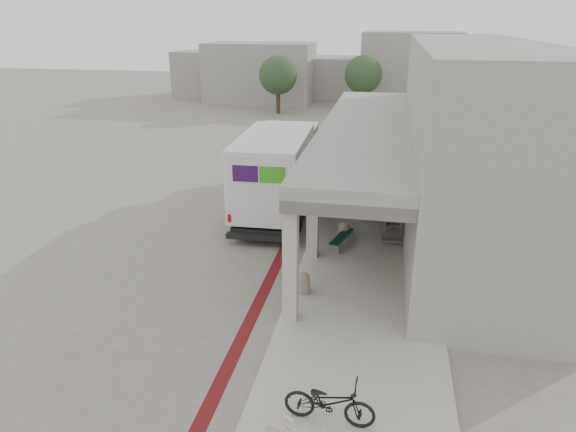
% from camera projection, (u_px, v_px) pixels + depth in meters
% --- Properties ---
extents(ground, '(120.00, 120.00, 0.00)m').
position_uv_depth(ground, '(250.00, 259.00, 17.70)').
color(ground, slate).
rests_on(ground, ground).
extents(bike_lane_stripe, '(0.35, 40.00, 0.01)m').
position_uv_depth(bike_lane_stripe, '(289.00, 239.00, 19.35)').
color(bike_lane_stripe, '#5B1212').
rests_on(bike_lane_stripe, ground).
extents(sidewalk, '(4.40, 28.00, 0.12)m').
position_uv_depth(sidewalk, '(367.00, 268.00, 16.97)').
color(sidewalk, '#9E978D').
rests_on(sidewalk, ground).
extents(transit_building, '(7.60, 17.00, 7.00)m').
position_uv_depth(transit_building, '(453.00, 142.00, 19.36)').
color(transit_building, gray).
rests_on(transit_building, ground).
extents(distant_backdrop, '(28.00, 10.00, 6.50)m').
position_uv_depth(distant_backdrop, '(317.00, 72.00, 50.03)').
color(distant_backdrop, gray).
rests_on(distant_backdrop, ground).
extents(tree_left, '(3.20, 3.20, 4.80)m').
position_uv_depth(tree_left, '(278.00, 75.00, 43.03)').
color(tree_left, '#38281C').
rests_on(tree_left, ground).
extents(tree_mid, '(3.20, 3.20, 4.80)m').
position_uv_depth(tree_mid, '(363.00, 75.00, 43.61)').
color(tree_mid, '#38281C').
rests_on(tree_mid, ground).
extents(tree_right, '(3.20, 3.20, 4.80)m').
position_uv_depth(tree_right, '(463.00, 78.00, 41.26)').
color(tree_right, '#38281C').
rests_on(tree_right, ground).
extents(fedex_truck, '(2.79, 8.21, 3.47)m').
position_uv_depth(fedex_truck, '(279.00, 169.00, 21.58)').
color(fedex_truck, black).
rests_on(fedex_truck, ground).
extents(bench, '(0.77, 1.68, 0.39)m').
position_uv_depth(bench, '(342.00, 239.00, 18.38)').
color(bench, gray).
rests_on(bench, sidewalk).
extents(bollard_near, '(0.43, 0.43, 0.64)m').
position_uv_depth(bollard_near, '(303.00, 282.00, 15.28)').
color(bollard_near, gray).
rests_on(bollard_near, sidewalk).
extents(bollard_far, '(0.44, 0.44, 0.65)m').
position_uv_depth(bollard_far, '(343.00, 230.00, 18.98)').
color(bollard_far, gray).
rests_on(bollard_far, sidewalk).
extents(utility_cabinet, '(0.45, 0.57, 0.90)m').
position_uv_depth(utility_cabinet, '(386.00, 218.00, 19.81)').
color(utility_cabinet, slate).
rests_on(utility_cabinet, sidewalk).
extents(bicycle_black, '(1.90, 0.75, 0.98)m').
position_uv_depth(bicycle_black, '(329.00, 402.00, 10.30)').
color(bicycle_black, black).
rests_on(bicycle_black, sidewalk).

